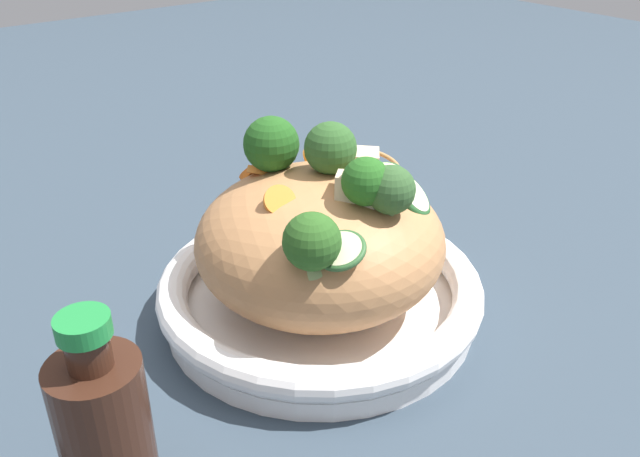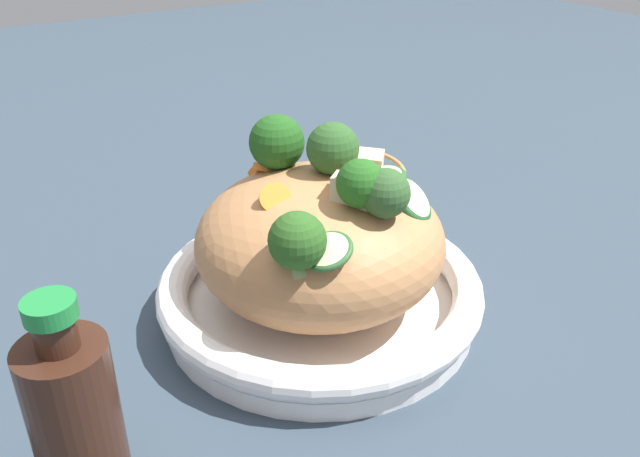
% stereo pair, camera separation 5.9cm
% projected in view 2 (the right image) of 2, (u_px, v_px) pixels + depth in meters
% --- Properties ---
extents(ground_plane, '(3.00, 3.00, 0.00)m').
position_uv_depth(ground_plane, '(320.00, 313.00, 0.64)').
color(ground_plane, '#313E4B').
extents(serving_bowl, '(0.30, 0.30, 0.05)m').
position_uv_depth(serving_bowl, '(320.00, 292.00, 0.62)').
color(serving_bowl, white).
rests_on(serving_bowl, ground_plane).
extents(noodle_heap, '(0.22, 0.22, 0.13)m').
position_uv_depth(noodle_heap, '(320.00, 240.00, 0.60)').
color(noodle_heap, '#B77D4D').
rests_on(noodle_heap, serving_bowl).
extents(broccoli_florets, '(0.13, 0.18, 0.08)m').
position_uv_depth(broccoli_florets, '(320.00, 175.00, 0.55)').
color(broccoli_florets, '#98AC6D').
rests_on(broccoli_florets, serving_bowl).
extents(carrot_coins, '(0.12, 0.13, 0.04)m').
position_uv_depth(carrot_coins, '(286.00, 171.00, 0.62)').
color(carrot_coins, orange).
rests_on(carrot_coins, serving_bowl).
extents(zucchini_slices, '(0.15, 0.21, 0.04)m').
position_uv_depth(zucchini_slices, '(361.00, 195.00, 0.57)').
color(zucchini_slices, beige).
rests_on(zucchini_slices, serving_bowl).
extents(chicken_chunks, '(0.08, 0.08, 0.03)m').
position_uv_depth(chicken_chunks, '(361.00, 180.00, 0.56)').
color(chicken_chunks, beige).
rests_on(chicken_chunks, serving_bowl).
extents(soy_sauce_bottle, '(0.06, 0.06, 0.16)m').
position_uv_depth(soy_sauce_bottle, '(75.00, 418.00, 0.42)').
color(soy_sauce_bottle, '#381E14').
rests_on(soy_sauce_bottle, ground_plane).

